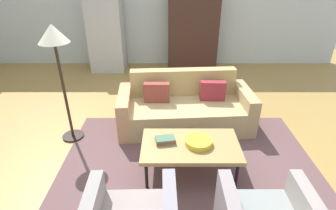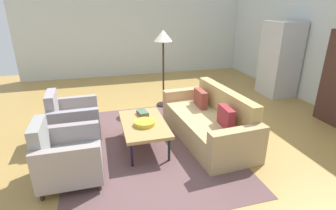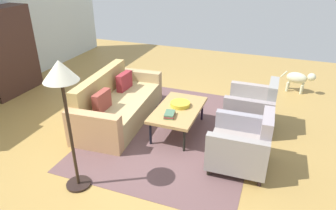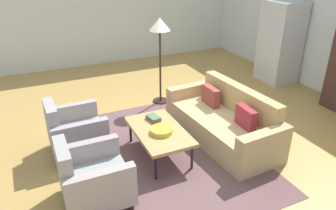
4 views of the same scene
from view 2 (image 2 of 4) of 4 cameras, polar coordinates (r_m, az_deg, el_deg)
ground_plane at (r=4.90m, az=1.74°, el=-5.85°), size 10.70×10.70×0.00m
wall_left at (r=8.75m, az=-7.07°, el=15.71°), size 0.12×7.22×2.80m
area_rug at (r=4.46m, az=-4.52°, el=-8.81°), size 3.40×2.60×0.01m
couch at (r=4.64m, az=9.28°, el=-3.77°), size 2.16×1.04×0.86m
coffee_table at (r=4.26m, az=-5.33°, el=-4.29°), size 1.20×0.70×0.44m
armchair_left at (r=4.81m, az=-20.45°, el=-3.26°), size 0.82×0.82×0.88m
armchair_right at (r=3.75m, az=-21.65°, el=-10.67°), size 0.80×0.80×0.88m
fruit_bowl at (r=4.15m, az=-5.13°, el=-3.95°), size 0.33×0.33×0.07m
book_stack at (r=4.52m, az=-5.59°, el=-1.78°), size 0.27×0.20×0.07m
refrigerator at (r=7.24m, az=23.31°, el=9.19°), size 0.80×0.73×1.85m
floor_lamp at (r=5.78m, az=-1.07°, el=13.46°), size 0.40×0.40×1.72m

